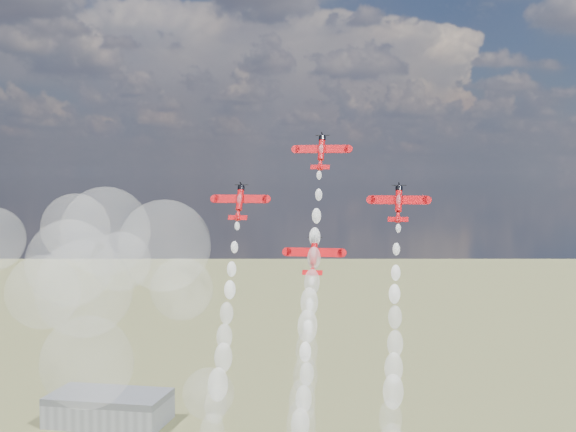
# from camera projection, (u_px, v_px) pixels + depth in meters

# --- Properties ---
(hangar) EXTENTS (50.00, 28.00, 13.00)m
(hangar) POSITION_uv_depth(u_px,v_px,m) (109.00, 408.00, 345.56)
(hangar) COLOR gray
(hangar) RESTS_ON ground
(plane_lead) EXTENTS (10.86, 5.30, 7.27)m
(plane_lead) POSITION_uv_depth(u_px,v_px,m) (321.00, 152.00, 162.89)
(plane_lead) COLOR red
(plane_lead) RESTS_ON ground
(plane_left) EXTENTS (10.86, 5.30, 7.27)m
(plane_left) POSITION_uv_depth(u_px,v_px,m) (240.00, 202.00, 161.89)
(plane_left) COLOR red
(plane_left) RESTS_ON ground
(plane_right) EXTENTS (10.86, 5.30, 7.27)m
(plane_right) POSITION_uv_depth(u_px,v_px,m) (399.00, 203.00, 155.79)
(plane_right) COLOR red
(plane_right) RESTS_ON ground
(plane_slot) EXTENTS (10.86, 5.30, 7.27)m
(plane_slot) POSITION_uv_depth(u_px,v_px,m) (314.00, 255.00, 154.79)
(plane_slot) COLOR red
(plane_slot) RESTS_ON ground
(smoke_trail_lead) EXTENTS (5.23, 23.63, 47.47)m
(smoke_trail_lead) POSITION_uv_depth(u_px,v_px,m) (305.00, 367.00, 147.05)
(smoke_trail_lead) COLOR white
(smoke_trail_lead) RESTS_ON plane_lead
(smoke_trail_left) EXTENTS (5.77, 23.57, 47.34)m
(smoke_trail_left) POSITION_uv_depth(u_px,v_px,m) (215.00, 423.00, 146.19)
(smoke_trail_left) COLOR white
(smoke_trail_left) RESTS_ON plane_left
(drifted_smoke_cloud) EXTENTS (65.27, 39.84, 53.32)m
(drifted_smoke_cloud) POSITION_uv_depth(u_px,v_px,m) (90.00, 285.00, 179.17)
(drifted_smoke_cloud) COLOR white
(drifted_smoke_cloud) RESTS_ON ground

